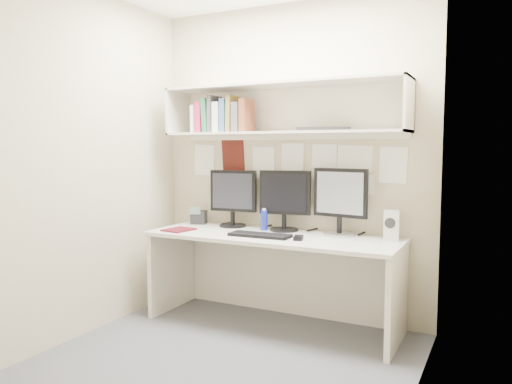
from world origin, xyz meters
The scene contains 19 objects.
floor centered at (0.00, 0.00, 0.00)m, with size 2.40×2.00×0.01m, color #4C4D52.
wall_back centered at (0.00, 1.00, 1.30)m, with size 2.40×0.02×2.60m, color #B8AC8C.
wall_front centered at (0.00, -1.00, 1.30)m, with size 2.40×0.02×2.60m, color #B8AC8C.
wall_left centered at (-1.20, 0.00, 1.30)m, with size 0.02×2.00×2.60m, color #B8AC8C.
wall_right centered at (1.20, 0.00, 1.30)m, with size 0.02×2.00×2.60m, color #B8AC8C.
desk centered at (0.00, 0.65, 0.37)m, with size 2.00×0.70×0.73m.
overhead_hutch centered at (0.00, 0.86, 1.72)m, with size 2.00×0.38×0.40m.
pinned_papers centered at (0.00, 0.99, 1.25)m, with size 1.92×0.01×0.48m, color white, non-canonical shape.
monitor_left centered at (-0.48, 0.87, 0.99)m, with size 0.42×0.23×0.49m.
monitor_center centered at (0.00, 0.87, 1.00)m, with size 0.43×0.23×0.50m.
monitor_right centered at (0.47, 0.87, 1.01)m, with size 0.45×0.25×0.52m.
keyboard centered at (-0.05, 0.52, 0.74)m, with size 0.48×0.17×0.02m, color black.
mouse centered at (0.27, 0.52, 0.75)m, with size 0.06×0.10×0.03m, color black.
speaker centered at (0.88, 0.84, 0.84)m, with size 0.13×0.13×0.22m.
blue_bottle centered at (-0.15, 0.81, 0.82)m, with size 0.06×0.06×0.18m.
maroon_notebook centered at (-0.78, 0.48, 0.74)m, with size 0.19×0.24×0.01m, color #520E15.
desk_phone centered at (-0.83, 0.86, 0.79)m, with size 0.16×0.15×0.16m.
book_stack centered at (-0.53, 0.77, 1.67)m, with size 0.52×0.19×0.31m.
hutch_tray centered at (0.35, 0.82, 1.55)m, with size 0.41×0.16×0.03m, color black.
Camera 1 is at (1.62, -2.87, 1.41)m, focal length 35.00 mm.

